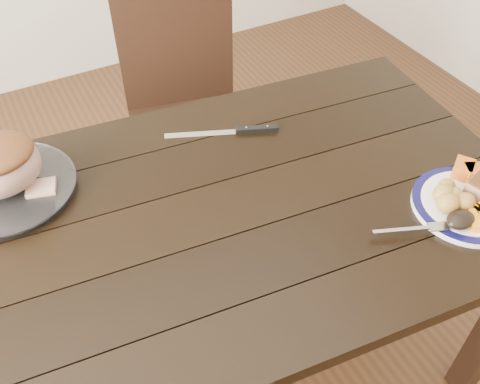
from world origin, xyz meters
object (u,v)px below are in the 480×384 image
dinner_plate (466,205)px  fork (416,229)px  carving_knife (243,130)px  dining_table (208,238)px  serving_platter (8,189)px  chair_far (186,104)px

dinner_plate → fork: 0.17m
carving_knife → dinner_plate: bearing=-34.4°
dinner_plate → fork: fork is taller
dining_table → fork: 0.50m
serving_platter → fork: size_ratio=1.93×
dining_table → fork: bearing=-36.4°
chair_far → fork: chair_far is taller
dinner_plate → fork: bearing=-177.3°
carving_knife → dining_table: bearing=-111.4°
dining_table → fork: size_ratio=9.81×
dining_table → fork: (0.39, -0.29, 0.11)m
dining_table → chair_far: 0.79m
dining_table → carving_knife: (0.23, 0.23, 0.10)m
dinner_plate → carving_knife: size_ratio=0.86×
chair_far → serving_platter: (-0.66, -0.44, 0.23)m
fork → dinner_plate: bearing=24.6°
chair_far → carving_knife: (-0.03, -0.50, 0.23)m
serving_platter → fork: 0.99m
chair_far → dinner_plate: bearing=118.6°
dining_table → fork: fork is taller
fork → serving_platter: bearing=165.5°
dinner_plate → carving_knife: (-0.34, 0.52, -0.00)m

